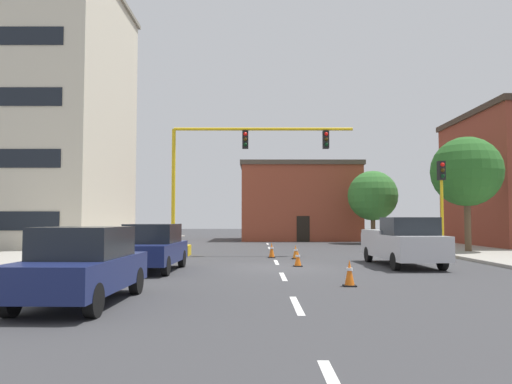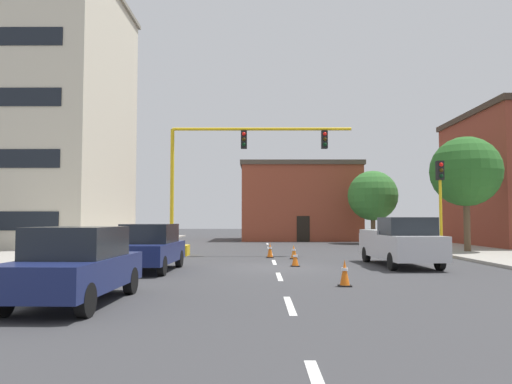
# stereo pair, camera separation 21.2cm
# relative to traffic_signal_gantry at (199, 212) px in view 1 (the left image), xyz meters

# --- Properties ---
(ground_plane) EXTENTS (160.00, 160.00, 0.00)m
(ground_plane) POSITION_rel_traffic_signal_gantry_xyz_m (3.89, -6.60, -2.33)
(ground_plane) COLOR #38383A
(sidewalk_left) EXTENTS (6.00, 56.00, 0.14)m
(sidewalk_left) POSITION_rel_traffic_signal_gantry_xyz_m (-8.01, 1.40, -2.26)
(sidewalk_left) COLOR #9E998E
(sidewalk_left) RESTS_ON ground_plane
(sidewalk_right) EXTENTS (6.00, 56.00, 0.14)m
(sidewalk_right) POSITION_rel_traffic_signal_gantry_xyz_m (15.78, 1.40, -2.26)
(sidewalk_right) COLOR #9E998E
(sidewalk_right) RESTS_ON ground_plane
(lane_stripe_seg_1) EXTENTS (0.16, 2.40, 0.01)m
(lane_stripe_seg_1) POSITION_rel_traffic_signal_gantry_xyz_m (3.89, -15.10, -2.32)
(lane_stripe_seg_1) COLOR silver
(lane_stripe_seg_1) RESTS_ON ground_plane
(lane_stripe_seg_2) EXTENTS (0.16, 2.40, 0.01)m
(lane_stripe_seg_2) POSITION_rel_traffic_signal_gantry_xyz_m (3.89, -9.60, -2.32)
(lane_stripe_seg_2) COLOR silver
(lane_stripe_seg_2) RESTS_ON ground_plane
(lane_stripe_seg_3) EXTENTS (0.16, 2.40, 0.01)m
(lane_stripe_seg_3) POSITION_rel_traffic_signal_gantry_xyz_m (3.89, -4.10, -2.32)
(lane_stripe_seg_3) COLOR silver
(lane_stripe_seg_3) RESTS_ON ground_plane
(lane_stripe_seg_4) EXTENTS (0.16, 2.40, 0.01)m
(lane_stripe_seg_4) POSITION_rel_traffic_signal_gantry_xyz_m (3.89, 1.40, -2.32)
(lane_stripe_seg_4) COLOR silver
(lane_stripe_seg_4) RESTS_ON ground_plane
(lane_stripe_seg_5) EXTENTS (0.16, 2.40, 0.01)m
(lane_stripe_seg_5) POSITION_rel_traffic_signal_gantry_xyz_m (3.89, 6.90, -2.32)
(lane_stripe_seg_5) COLOR silver
(lane_stripe_seg_5) RESTS_ON ground_plane
(lane_stripe_seg_6) EXTENTS (0.16, 2.40, 0.01)m
(lane_stripe_seg_6) POSITION_rel_traffic_signal_gantry_xyz_m (3.89, 12.40, -2.32)
(lane_stripe_seg_6) COLOR silver
(lane_stripe_seg_6) RESTS_ON ground_plane
(building_tall_left) EXTENTS (14.51, 13.13, 18.50)m
(building_tall_left) POSITION_rel_traffic_signal_gantry_xyz_m (-14.18, 8.72, 6.93)
(building_tall_left) COLOR beige
(building_tall_left) RESTS_ON ground_plane
(building_brick_center) EXTENTS (10.82, 8.88, 7.04)m
(building_brick_center) POSITION_rel_traffic_signal_gantry_xyz_m (7.01, 20.27, 1.21)
(building_brick_center) COLOR brown
(building_brick_center) RESTS_ON ground_plane
(traffic_signal_gantry) EXTENTS (10.49, 1.20, 6.83)m
(traffic_signal_gantry) POSITION_rel_traffic_signal_gantry_xyz_m (0.00, 0.00, 0.00)
(traffic_signal_gantry) COLOR yellow
(traffic_signal_gantry) RESTS_ON ground_plane
(traffic_light_pole_right) EXTENTS (0.32, 0.47, 4.80)m
(traffic_light_pole_right) POSITION_rel_traffic_signal_gantry_xyz_m (12.16, -1.90, 1.20)
(traffic_light_pole_right) COLOR yellow
(traffic_light_pole_right) RESTS_ON ground_plane
(tree_right_far) EXTENTS (3.96, 3.96, 5.78)m
(tree_right_far) POSITION_rel_traffic_signal_gantry_xyz_m (12.28, 13.01, 1.46)
(tree_right_far) COLOR brown
(tree_right_far) RESTS_ON ground_plane
(tree_right_mid) EXTENTS (3.94, 3.94, 6.58)m
(tree_right_mid) POSITION_rel_traffic_signal_gantry_xyz_m (14.88, 1.54, 2.26)
(tree_right_mid) COLOR brown
(tree_right_mid) RESTS_ON ground_plane
(pickup_truck_silver) EXTENTS (2.26, 5.49, 1.99)m
(pickup_truck_silver) POSITION_rel_traffic_signal_gantry_xyz_m (9.01, -5.83, -1.35)
(pickup_truck_silver) COLOR #BCBCC1
(pickup_truck_silver) RESTS_ON ground_plane
(sedan_navy_near_left) EXTENTS (1.97, 4.55, 1.74)m
(sedan_navy_near_left) POSITION_rel_traffic_signal_gantry_xyz_m (-0.96, -14.93, -1.44)
(sedan_navy_near_left) COLOR navy
(sedan_navy_near_left) RESTS_ON ground_plane
(sedan_navy_mid_left) EXTENTS (1.98, 4.55, 1.74)m
(sedan_navy_mid_left) POSITION_rel_traffic_signal_gantry_xyz_m (-0.85, -7.85, -1.44)
(sedan_navy_mid_left) COLOR navy
(sedan_navy_mid_left) RESTS_ON ground_plane
(traffic_cone_roadside_a) EXTENTS (0.36, 0.36, 0.68)m
(traffic_cone_roadside_a) POSITION_rel_traffic_signal_gantry_xyz_m (4.90, -2.24, -1.99)
(traffic_cone_roadside_a) COLOR black
(traffic_cone_roadside_a) RESTS_ON ground_plane
(traffic_cone_roadside_b) EXTENTS (0.36, 0.36, 0.76)m
(traffic_cone_roadside_b) POSITION_rel_traffic_signal_gantry_xyz_m (5.65, -12.00, -1.95)
(traffic_cone_roadside_b) COLOR black
(traffic_cone_roadside_b) RESTS_ON ground_plane
(traffic_cone_roadside_c) EXTENTS (0.36, 0.36, 0.67)m
(traffic_cone_roadside_c) POSITION_rel_traffic_signal_gantry_xyz_m (4.68, -6.06, -2.00)
(traffic_cone_roadside_c) COLOR black
(traffic_cone_roadside_c) RESTS_ON ground_plane
(traffic_cone_roadside_d) EXTENTS (0.36, 0.36, 0.77)m
(traffic_cone_roadside_d) POSITION_rel_traffic_signal_gantry_xyz_m (3.76, -1.50, -1.95)
(traffic_cone_roadside_d) COLOR black
(traffic_cone_roadside_d) RESTS_ON ground_plane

